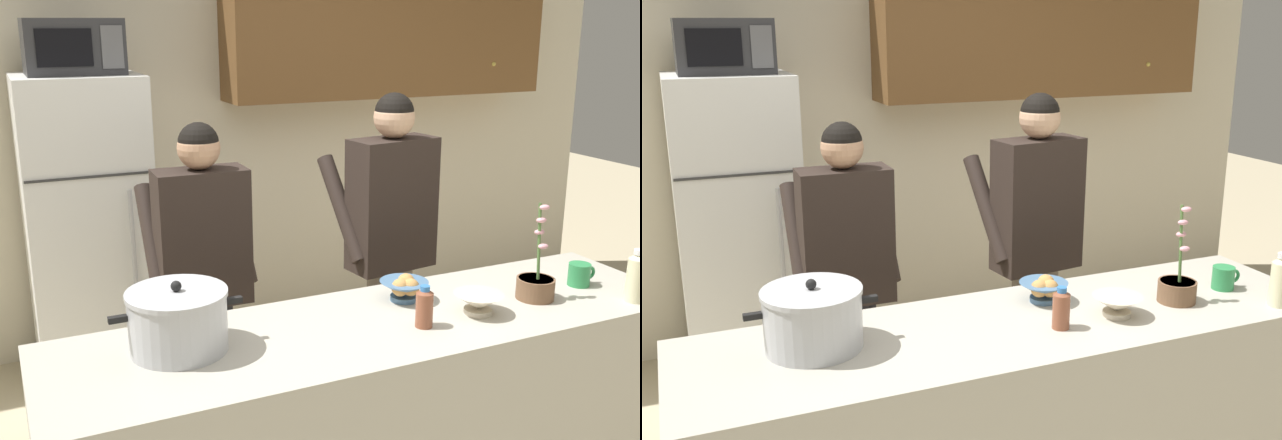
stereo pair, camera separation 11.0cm
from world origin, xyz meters
The scene contains 13 objects.
back_wall_unit centered at (0.25, 2.25, 1.41)m, with size 6.00×0.48×2.60m.
kitchen_island centered at (0.00, 0.00, 0.46)m, with size 2.47×0.68×0.92m, color #BCB7A8.
refrigerator centered at (-0.80, 1.85, 0.86)m, with size 0.64×0.68×1.72m.
microwave centered at (-0.80, 1.83, 1.86)m, with size 0.48×0.37×0.28m.
person_near_pot centered at (-0.44, 0.85, 0.98)m, with size 0.49×0.41×1.58m.
person_by_sink centered at (0.50, 0.80, 1.04)m, with size 0.55×0.47×1.67m.
cooking_pot centered at (-0.74, 0.08, 1.03)m, with size 0.45×0.34×0.25m.
coffee_mug centered at (0.93, -0.02, 0.97)m, with size 0.13×0.09×0.10m.
bread_bowl centered at (0.18, 0.14, 0.97)m, with size 0.19×0.19×0.10m.
empty_bowl centered at (0.36, -0.09, 0.97)m, with size 0.19×0.19×0.08m.
bottle_near_edge centered at (1.00, -0.24, 1.02)m, with size 0.08×0.08×0.21m.
bottle_mid_counter centered at (0.11, -0.10, 1.00)m, with size 0.06×0.06×0.16m.
potted_orchid centered at (0.66, -0.06, 0.98)m, with size 0.15×0.15×0.39m.
Camera 2 is at (-1.15, -2.20, 1.99)m, focal length 40.71 mm.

